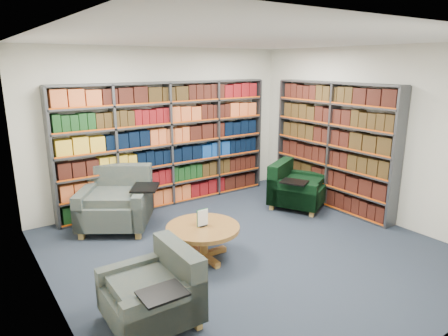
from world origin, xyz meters
TOP-DOWN VIEW (x-y plane):
  - room_shell at (0.00, 0.00)m, footprint 5.02×5.02m
  - bookshelf_back at (0.00, 2.34)m, footprint 4.00×0.28m
  - bookshelf_right at (2.34, 0.60)m, footprint 0.28×2.50m
  - chair_teal_left at (-1.18, 1.88)m, footprint 1.41×1.41m
  - chair_green_right at (1.76, 0.93)m, footprint 1.19×1.19m
  - chair_teal_front at (-1.72, -0.73)m, footprint 0.84×0.98m
  - coffee_table at (-0.65, 0.15)m, footprint 0.97×0.97m

SIDE VIEW (x-z plane):
  - chair_teal_front at x=-1.72m, z-range -0.07..0.68m
  - chair_green_right at x=1.76m, z-range -0.08..0.72m
  - coffee_table at x=-0.65m, z-range 0.02..0.70m
  - chair_teal_left at x=-1.18m, z-range -0.09..0.84m
  - bookshelf_back at x=0.00m, z-range 0.00..2.20m
  - bookshelf_right at x=2.34m, z-range 0.00..2.20m
  - room_shell at x=0.00m, z-range -0.01..2.81m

